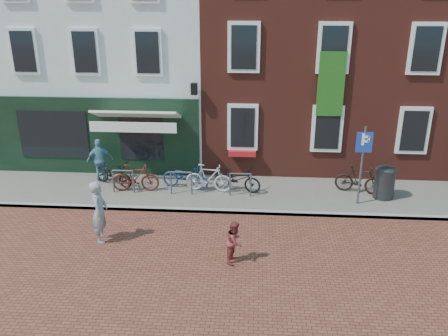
# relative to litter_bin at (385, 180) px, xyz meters

# --- Properties ---
(ground) EXTENTS (80.00, 80.00, 0.00)m
(ground) POSITION_rel_litter_bin_xyz_m (-5.28, -1.40, -0.73)
(ground) COLOR brown
(sidewalk) EXTENTS (24.00, 3.00, 0.10)m
(sidewalk) POSITION_rel_litter_bin_xyz_m (-4.28, 0.10, -0.68)
(sidewalk) COLOR slate
(sidewalk) RESTS_ON ground
(building_stucco) EXTENTS (8.00, 8.00, 9.00)m
(building_stucco) POSITION_rel_litter_bin_xyz_m (-10.28, 5.60, 3.77)
(building_stucco) COLOR silver
(building_stucco) RESTS_ON ground
(building_brick_mid) EXTENTS (6.00, 8.00, 10.00)m
(building_brick_mid) POSITION_rel_litter_bin_xyz_m (-3.28, 5.60, 4.27)
(building_brick_mid) COLOR maroon
(building_brick_mid) RESTS_ON ground
(building_brick_right) EXTENTS (6.00, 8.00, 10.00)m
(building_brick_right) POSITION_rel_litter_bin_xyz_m (2.72, 5.60, 4.27)
(building_brick_right) COLOR maroon
(building_brick_right) RESTS_ON ground
(litter_bin) EXTENTS (0.66, 0.66, 1.22)m
(litter_bin) POSITION_rel_litter_bin_xyz_m (0.00, 0.00, 0.00)
(litter_bin) COLOR #303032
(litter_bin) RESTS_ON sidewalk
(parking_sign) EXTENTS (0.50, 0.08, 2.61)m
(parking_sign) POSITION_rel_litter_bin_xyz_m (-0.94, -0.54, 1.07)
(parking_sign) COLOR #4C4C4F
(parking_sign) RESTS_ON sidewalk
(woman) EXTENTS (0.50, 0.70, 1.79)m
(woman) POSITION_rel_litter_bin_xyz_m (-8.56, -3.28, 0.17)
(woman) COLOR gray
(woman) RESTS_ON ground
(boy) EXTENTS (0.58, 0.66, 1.14)m
(boy) POSITION_rel_litter_bin_xyz_m (-4.77, -4.09, -0.16)
(boy) COLOR maroon
(boy) RESTS_ON ground
(cafe_person) EXTENTS (1.00, 0.69, 1.58)m
(cafe_person) POSITION_rel_litter_bin_xyz_m (-9.87, 0.80, 0.16)
(cafe_person) COLOR #6196B7
(cafe_person) RESTS_ON sidewalk
(bicycle_0) EXTENTS (1.76, 1.28, 0.88)m
(bicycle_0) POSITION_rel_litter_bin_xyz_m (-9.30, 0.42, -0.19)
(bicycle_0) COLOR black
(bicycle_0) RESTS_ON sidewalk
(bicycle_1) EXTENTS (1.66, 0.57, 0.98)m
(bicycle_1) POSITION_rel_litter_bin_xyz_m (-8.39, -0.05, -0.14)
(bicycle_1) COLOR #5C1E16
(bicycle_1) RESTS_ON sidewalk
(bicycle_2) EXTENTS (1.77, 0.94, 0.88)m
(bicycle_2) POSITION_rel_litter_bin_xyz_m (-6.72, 0.31, -0.19)
(bicycle_2) COLOR navy
(bicycle_2) RESTS_ON sidewalk
(bicycle_3) EXTENTS (1.67, 0.66, 0.98)m
(bicycle_3) POSITION_rel_litter_bin_xyz_m (-5.88, 0.12, -0.14)
(bicycle_3) COLOR #B0B1B3
(bicycle_3) RESTS_ON sidewalk
(bicycle_4) EXTENTS (1.77, 1.02, 0.88)m
(bicycle_4) POSITION_rel_litter_bin_xyz_m (-4.90, 0.23, -0.19)
(bicycle_4) COLOR black
(bicycle_4) RESTS_ON sidewalk
(bicycle_5) EXTENTS (1.69, 0.90, 0.98)m
(bicycle_5) POSITION_rel_litter_bin_xyz_m (-0.75, 0.33, -0.14)
(bicycle_5) COLOR black
(bicycle_5) RESTS_ON sidewalk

